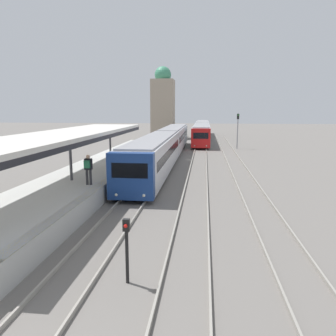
% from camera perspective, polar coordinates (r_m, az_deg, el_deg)
% --- Properties ---
extents(platform_canopy, '(4.00, 20.13, 2.80)m').
position_cam_1_polar(platform_canopy, '(19.52, -16.69, 5.66)').
color(platform_canopy, beige).
rests_on(platform_canopy, station_platform).
extents(person_on_platform, '(0.40, 0.40, 1.66)m').
position_cam_1_polar(person_on_platform, '(18.23, -13.73, 0.14)').
color(person_on_platform, '#2D2D33').
rests_on(person_on_platform, station_platform).
extents(train_near, '(2.54, 33.56, 2.94)m').
position_cam_1_polar(train_near, '(33.89, -0.29, 4.29)').
color(train_near, navy).
rests_on(train_near, ground_plane).
extents(train_far, '(2.48, 31.43, 2.84)m').
position_cam_1_polar(train_far, '(57.38, 5.93, 6.58)').
color(train_far, red).
rests_on(train_far, ground_plane).
extents(signal_post_near, '(0.20, 0.21, 1.98)m').
position_cam_1_polar(signal_post_near, '(9.87, -7.20, -13.01)').
color(signal_post_near, black).
rests_on(signal_post_near, ground_plane).
extents(signal_mast_far, '(0.28, 0.29, 4.57)m').
position_cam_1_polar(signal_mast_far, '(44.17, 12.04, 7.08)').
color(signal_mast_far, gray).
rests_on(signal_mast_far, ground_plane).
extents(distant_domed_building, '(4.00, 4.00, 12.64)m').
position_cam_1_polar(distant_domed_building, '(59.95, -0.88, 10.98)').
color(distant_domed_building, gray).
rests_on(distant_domed_building, ground_plane).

